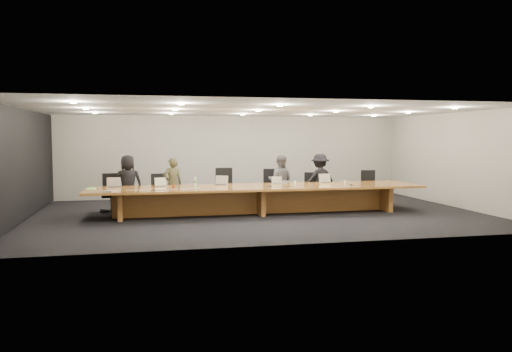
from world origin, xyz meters
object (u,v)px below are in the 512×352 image
Objects in this scene: person_a at (128,183)px; chair_far_right at (370,187)px; laptop_d at (277,180)px; paper_cup_far at (345,182)px; mic_right at (351,185)px; chair_far_left at (111,192)px; water_bottle at (195,182)px; person_d at (320,180)px; av_box at (108,191)px; chair_right at (311,189)px; chair_mid_right at (271,187)px; laptop_a at (114,182)px; laptop_e at (327,178)px; chair_mid_left at (224,188)px; person_c at (280,181)px; mic_left at (154,190)px; laptop_b at (162,182)px; mic_center at (270,186)px; chair_left at (161,191)px; laptop_c at (221,180)px; paper_cup_near at (295,182)px; amber_mug at (174,186)px; person_b at (173,184)px; conference_table at (258,194)px.

chair_far_right is at bearing -178.46° from person_a.
paper_cup_far is (2.02, -0.02, -0.07)m from laptop_d.
person_a is 11.81× the size of mic_right.
chair_far_left is 2.45m from water_bottle.
chair_far_right is 1.64m from person_d.
laptop_d is 1.29× the size of av_box.
chair_right is (5.86, 0.07, -0.03)m from chair_far_left.
laptop_a is (-4.48, -0.93, 0.32)m from chair_mid_right.
water_bottle is at bearing 178.17° from laptop_e.
chair_mid_left reaches higher than chair_far_left.
person_c reaches higher than mic_left.
person_c is (0.27, -0.06, 0.20)m from chair_mid_right.
laptop_b is 1.66m from av_box.
mic_center is (2.79, -0.66, -0.11)m from laptop_b.
paper_cup_far is 0.36× the size of av_box.
person_c is at bearing -176.40° from chair_far_right.
chair_left reaches higher than mic_right.
laptop_b reaches higher than av_box.
mic_right is at bearing -7.89° from laptop_a.
chair_far_left is 6.13m from person_d.
laptop_c is 1.53× the size of av_box.
chair_mid_right is 4.15m from person_a.
av_box is at bearing -143.25° from chair_mid_left.
chair_mid_right is 12.88× the size of paper_cup_near.
chair_left is at bearing 149.10° from mic_center.
laptop_c is 1.37× the size of water_bottle.
amber_mug reaches higher than mic_right.
laptop_a is 2.12m from water_bottle.
mic_center is at bearing -152.09° from chair_far_right.
chair_mid_right is at bearing 92.82° from laptop_d.
mic_right is at bearing -12.88° from laptop_d.
paper_cup_far is at bearing -34.37° from chair_right.
person_a is 12.09× the size of mic_center.
chair_mid_left is 8.91× the size of mic_right.
chair_far_left is 3.40× the size of laptop_b.
laptop_a is (-0.34, -0.80, 0.10)m from person_a.
person_a is 2.61m from laptop_c.
person_b is 4.31× the size of laptop_c.
laptop_c is at bearing 178.84° from paper_cup_near.
chair_mid_right is 3.58× the size of laptop_b.
chair_left reaches higher than water_bottle.
mic_center and mic_right have the same top height.
person_a reaches higher than person_d.
chair_right is at bearing -158.37° from person_c.
person_d is 2.51m from mic_center.
chair_far_right is 0.68× the size of person_d.
chair_mid_right is 1.02m from laptop_d.
chair_mid_left is at bearing 120.41° from conference_table.
paper_cup_near is (0.19, -0.88, 0.02)m from person_c.
chair_mid_left is 10.00× the size of mic_left.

